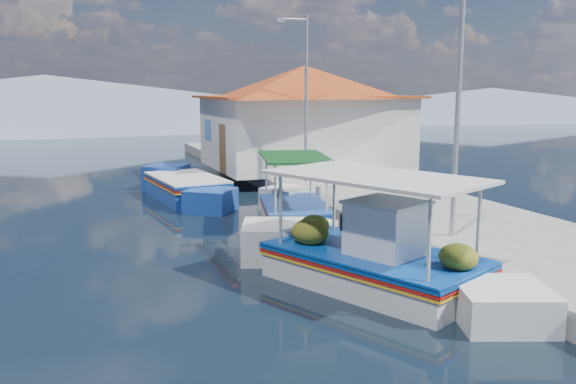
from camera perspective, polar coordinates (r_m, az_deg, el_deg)
name	(u,v)px	position (r m, az deg, el deg)	size (l,w,h in m)	color
ground	(304,310)	(11.00, 1.54, -11.18)	(160.00, 160.00, 0.00)	black
quay	(407,210)	(18.71, 11.30, -1.70)	(5.00, 44.00, 0.50)	#9E9C93
bollards	(358,207)	(16.96, 6.67, -1.39)	(0.20, 17.20, 0.30)	#A5A8AD
main_caique	(373,262)	(12.27, 8.08, -6.62)	(4.23, 6.98, 2.52)	white
caique_green_canopy	(293,213)	(17.49, 0.47, -2.03)	(2.71, 5.84, 2.25)	white
caique_blue_hull	(187,190)	(21.78, -9.63, 0.20)	(2.56, 6.87, 1.23)	#1A409C
harbor_building	(305,115)	(26.52, 1.59, 7.37)	(10.49, 10.49, 4.40)	silver
lamp_post_near	(455,92)	(14.25, 15.63, 9.13)	(1.21, 0.14, 6.00)	#A5A8AD
lamp_post_far	(304,90)	(22.15, 1.52, 9.65)	(1.21, 0.14, 6.00)	#A5A8AD
mountain_ridge	(162,105)	(66.34, -11.92, 8.07)	(171.40, 96.00, 5.50)	slate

